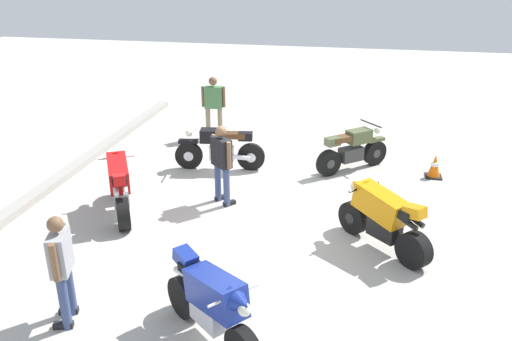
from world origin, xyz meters
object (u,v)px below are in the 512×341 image
at_px(motorcycle_olive_vintage, 352,150).
at_px(motorcycle_black_cruiser, 220,148).
at_px(person_in_black_shirt, 222,161).
at_px(person_in_gray_shirt, 62,264).
at_px(motorcycle_red_sportbike, 119,184).
at_px(motorcycle_orange_sportbike, 383,217).
at_px(person_in_green_shirt, 214,104).
at_px(traffic_cone, 435,166).
at_px(motorcycle_blue_sportbike, 212,302).

xyz_separation_m(motorcycle_olive_vintage, motorcycle_black_cruiser, (-0.57, 2.99, 0.03)).
distance_m(motorcycle_olive_vintage, motorcycle_black_cruiser, 3.04).
height_order(motorcycle_olive_vintage, motorcycle_black_cruiser, motorcycle_black_cruiser).
height_order(person_in_black_shirt, person_in_gray_shirt, person_in_black_shirt).
bearing_deg(person_in_black_shirt, motorcycle_red_sportbike, 156.44).
xyz_separation_m(motorcycle_olive_vintage, motorcycle_orange_sportbike, (-3.47, -0.62, 0.11)).
relative_size(motorcycle_olive_vintage, person_in_green_shirt, 0.94).
relative_size(person_in_black_shirt, traffic_cone, 3.07).
xyz_separation_m(motorcycle_orange_sportbike, traffic_cone, (3.41, -1.22, -0.33)).
xyz_separation_m(motorcycle_red_sportbike, person_in_green_shirt, (4.74, -0.52, 0.36)).
height_order(motorcycle_olive_vintage, motorcycle_orange_sportbike, motorcycle_orange_sportbike).
bearing_deg(motorcycle_olive_vintage, motorcycle_orange_sportbike, -121.06).
bearing_deg(person_in_gray_shirt, motorcycle_olive_vintage, -136.74).
xyz_separation_m(motorcycle_black_cruiser, motorcycle_red_sportbike, (-2.54, 1.29, 0.07)).
xyz_separation_m(motorcycle_blue_sportbike, person_in_black_shirt, (3.96, 0.94, 0.33)).
bearing_deg(motorcycle_black_cruiser, motorcycle_red_sportbike, 54.90).
height_order(motorcycle_black_cruiser, traffic_cone, motorcycle_black_cruiser).
bearing_deg(motorcycle_red_sportbike, motorcycle_orange_sportbike, -122.66).
distance_m(motorcycle_red_sportbike, person_in_green_shirt, 4.78).
bearing_deg(motorcycle_red_sportbike, person_in_black_shirt, -94.57).
height_order(motorcycle_blue_sportbike, motorcycle_orange_sportbike, same).
relative_size(motorcycle_black_cruiser, motorcycle_orange_sportbike, 1.35).
bearing_deg(motorcycle_black_cruiser, traffic_cone, 177.99).
xyz_separation_m(motorcycle_red_sportbike, person_in_black_shirt, (0.80, -1.81, 0.33)).
bearing_deg(motorcycle_orange_sportbike, motorcycle_black_cruiser, 4.67).
height_order(motorcycle_blue_sportbike, person_in_green_shirt, person_in_green_shirt).
bearing_deg(motorcycle_red_sportbike, traffic_cone, -91.95).
bearing_deg(motorcycle_black_cruiser, person_in_gray_shirt, 76.02).
bearing_deg(person_in_gray_shirt, person_in_black_shirt, -122.58).
distance_m(motorcycle_olive_vintage, person_in_gray_shirt, 7.22).
distance_m(motorcycle_blue_sportbike, person_in_black_shirt, 4.08).
bearing_deg(motorcycle_blue_sportbike, person_in_black_shirt, 143.85).
height_order(motorcycle_orange_sportbike, traffic_cone, motorcycle_orange_sportbike).
bearing_deg(motorcycle_blue_sportbike, motorcycle_black_cruiser, 144.84).
xyz_separation_m(motorcycle_blue_sportbike, motorcycle_orange_sportbike, (2.81, -2.14, 0.00)).
bearing_deg(traffic_cone, motorcycle_black_cruiser, 96.17).
distance_m(motorcycle_black_cruiser, traffic_cone, 4.86).
relative_size(motorcycle_blue_sportbike, person_in_green_shirt, 0.96).
bearing_deg(traffic_cone, motorcycle_orange_sportbike, 160.26).
distance_m(motorcycle_orange_sportbike, motorcycle_red_sportbike, 4.90).
bearing_deg(motorcycle_red_sportbike, person_in_green_shirt, -34.73).
distance_m(motorcycle_olive_vintage, motorcycle_red_sportbike, 5.29).
height_order(motorcycle_black_cruiser, person_in_black_shirt, person_in_black_shirt).
bearing_deg(motorcycle_red_sportbike, motorcycle_blue_sportbike, -167.51).
relative_size(motorcycle_orange_sportbike, person_in_green_shirt, 0.93).
xyz_separation_m(motorcycle_black_cruiser, person_in_green_shirt, (2.20, 0.77, 0.43)).
bearing_deg(motorcycle_blue_sportbike, traffic_cone, 102.03).
height_order(motorcycle_blue_sportbike, motorcycle_red_sportbike, same).
height_order(motorcycle_red_sportbike, traffic_cone, motorcycle_red_sportbike).
relative_size(motorcycle_orange_sportbike, motorcycle_red_sportbike, 0.86).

